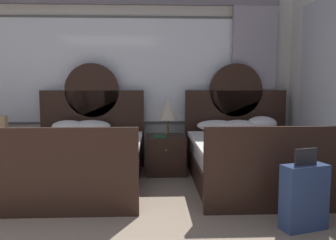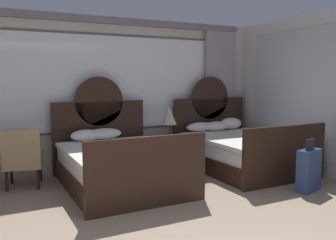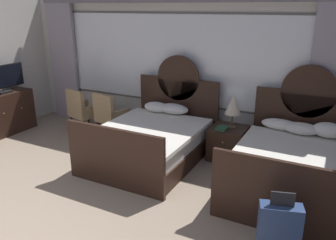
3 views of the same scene
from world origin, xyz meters
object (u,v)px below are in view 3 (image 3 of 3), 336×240
(book_on_nightstand, at_px, (222,128))
(armchair_by_window_left, at_px, (109,114))
(table_lamp_on_nightstand, at_px, (233,105))
(tv_flatscreen, at_px, (2,79))
(bed_near_mirror, at_px, (293,167))
(nightstand_between_beds, at_px, (228,143))
(bed_near_window, at_px, (152,139))
(suitcase_on_floor, at_px, (279,231))
(armchair_by_window_centre, at_px, (82,109))

(book_on_nightstand, relative_size, armchair_by_window_left, 0.29)
(book_on_nightstand, xyz_separation_m, armchair_by_window_left, (-2.35, 0.06, -0.11))
(table_lamp_on_nightstand, xyz_separation_m, book_on_nightstand, (-0.12, -0.15, -0.38))
(book_on_nightstand, xyz_separation_m, tv_flatscreen, (-4.35, -0.74, 0.56))
(tv_flatscreen, bearing_deg, bed_near_mirror, 2.73)
(book_on_nightstand, bearing_deg, bed_near_mirror, -21.17)
(bed_near_mirror, bearing_deg, armchair_by_window_left, 171.54)
(bed_near_mirror, bearing_deg, nightstand_between_beds, 152.61)
(bed_near_window, xyz_separation_m, armchair_by_window_left, (-1.30, 0.54, 0.12))
(bed_near_mirror, xyz_separation_m, suitcase_on_floor, (0.07, -1.50, -0.05))
(tv_flatscreen, height_order, suitcase_on_floor, tv_flatscreen)
(nightstand_between_beds, height_order, armchair_by_window_left, armchair_by_window_left)
(bed_near_window, height_order, nightstand_between_beds, bed_near_window)
(armchair_by_window_centre, bearing_deg, table_lamp_on_nightstand, 1.63)
(nightstand_between_beds, xyz_separation_m, suitcase_on_floor, (1.21, -2.09, 0.03))
(nightstand_between_beds, relative_size, suitcase_on_floor, 0.80)
(book_on_nightstand, relative_size, tv_flatscreen, 0.26)
(table_lamp_on_nightstand, height_order, tv_flatscreen, tv_flatscreen)
(bed_near_window, relative_size, table_lamp_on_nightstand, 3.72)
(book_on_nightstand, height_order, armchair_by_window_centre, armchair_by_window_centre)
(bed_near_mirror, xyz_separation_m, table_lamp_on_nightstand, (-1.10, 0.62, 0.60))
(nightstand_between_beds, bearing_deg, suitcase_on_floor, -60.04)
(nightstand_between_beds, height_order, tv_flatscreen, tv_flatscreen)
(book_on_nightstand, height_order, tv_flatscreen, tv_flatscreen)
(armchair_by_window_left, xyz_separation_m, armchair_by_window_centre, (-0.71, 0.00, 0.00))
(armchair_by_window_left, xyz_separation_m, suitcase_on_floor, (3.64, -2.03, -0.16))
(bed_near_window, relative_size, armchair_by_window_centre, 2.41)
(bed_near_window, distance_m, nightstand_between_beds, 1.29)
(nightstand_between_beds, distance_m, table_lamp_on_nightstand, 0.68)
(suitcase_on_floor, bearing_deg, table_lamp_on_nightstand, 118.75)
(bed_near_mirror, relative_size, tv_flatscreen, 2.16)
(bed_near_mirror, distance_m, tv_flatscreen, 5.63)
(suitcase_on_floor, bearing_deg, armchair_by_window_left, 150.84)
(bed_near_mirror, xyz_separation_m, armchair_by_window_left, (-3.58, 0.53, 0.11))
(bed_near_mirror, height_order, armchair_by_window_left, bed_near_mirror)
(armchair_by_window_left, bearing_deg, tv_flatscreen, -158.16)
(armchair_by_window_left, relative_size, suitcase_on_floor, 1.17)
(armchair_by_window_left, height_order, armchair_by_window_centre, same)
(bed_near_window, distance_m, table_lamp_on_nightstand, 1.47)
(table_lamp_on_nightstand, distance_m, book_on_nightstand, 0.43)
(armchair_by_window_centre, bearing_deg, suitcase_on_floor, -25.06)
(nightstand_between_beds, relative_size, table_lamp_on_nightstand, 1.05)
(tv_flatscreen, bearing_deg, armchair_by_window_left, 21.84)
(bed_near_mirror, height_order, book_on_nightstand, bed_near_mirror)
(bed_near_mirror, bearing_deg, bed_near_window, -179.73)
(table_lamp_on_nightstand, relative_size, armchair_by_window_left, 0.65)
(table_lamp_on_nightstand, bearing_deg, nightstand_between_beds, -141.05)
(bed_near_window, xyz_separation_m, suitcase_on_floor, (2.35, -1.49, -0.04))
(book_on_nightstand, bearing_deg, tv_flatscreen, -170.33)
(table_lamp_on_nightstand, bearing_deg, book_on_nightstand, -129.93)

